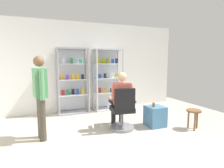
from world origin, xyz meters
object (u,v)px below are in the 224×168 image
Objects in this scene: office_chair at (123,113)px; standing_customer at (40,93)px; storage_crate at (155,116)px; display_cabinet_left at (72,81)px; tea_glass at (154,105)px; seated_shopkeeper at (121,97)px; wooden_stool at (194,114)px; display_cabinet_right at (107,79)px.

office_chair is 0.59× the size of standing_customer.
standing_customer reaches higher than storage_crate.
storage_crate is at bearing -4.42° from office_chair.
display_cabinet_left is 2.49m from tea_glass.
seated_shopkeeper is at bearing 160.72° from tea_glass.
display_cabinet_left is 3.36m from wooden_stool.
display_cabinet_left and display_cabinet_right have the same top height.
tea_glass is 0.91m from wooden_stool.
display_cabinet_left reaches higher than wooden_stool.
storage_crate is at bearing 23.14° from tea_glass.
display_cabinet_left is 19.81× the size of tea_glass.
display_cabinet_left reaches higher than office_chair.
display_cabinet_left is at bearing 113.35° from office_chair.
seated_shopkeeper is at bearing 154.74° from wooden_stool.
wooden_stool is at bearing -12.03° from standing_customer.
wooden_stool is (1.52, -0.54, -0.04)m from office_chair.
tea_glass is at bearing 149.56° from wooden_stool.
display_cabinet_right reaches higher than tea_glass.
display_cabinet_right is 3.97× the size of storage_crate.
display_cabinet_right is 2.73m from wooden_stool.
display_cabinet_left reaches higher than seated_shopkeeper.
standing_customer is at bearing 175.27° from office_chair.
display_cabinet_right is 1.94m from office_chair.
display_cabinet_left is 2.07m from office_chair.
tea_glass is (0.73, -0.25, -0.19)m from seated_shopkeeper.
office_chair is 0.83m from storage_crate.
wooden_stool is at bearing -30.44° from tea_glass.
standing_customer is at bearing 175.37° from storage_crate.
seated_shopkeeper is at bearing -99.88° from display_cabinet_right.
display_cabinet_left is 2.58m from storage_crate.
display_cabinet_left is 1.87m from seated_shopkeeper.
standing_customer reaches higher than tea_glass.
display_cabinet_left is at bearing 128.72° from tea_glass.
display_cabinet_left is 1.98× the size of office_chair.
office_chair is at bearing -4.73° from standing_customer.
display_cabinet_left is at bearing 116.00° from seated_shopkeeper.
display_cabinet_right is 19.81× the size of tea_glass.
storage_crate is 1.08× the size of wooden_stool.
tea_glass is at bearing -19.28° from seated_shopkeeper.
seated_shopkeeper reaches higher than office_chair.
display_cabinet_right reaches higher than wooden_stool.
wooden_stool is at bearing -34.45° from storage_crate.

